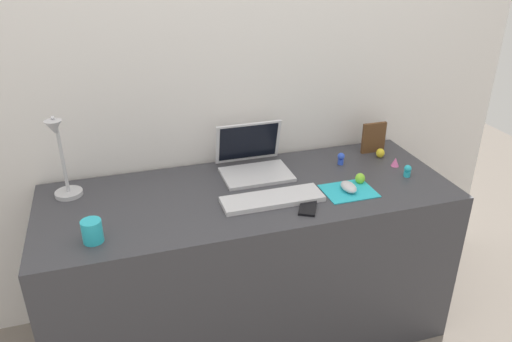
{
  "coord_description": "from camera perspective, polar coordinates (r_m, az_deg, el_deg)",
  "views": [
    {
      "loc": [
        -0.51,
        -1.74,
        1.72
      ],
      "look_at": [
        0.03,
        0.0,
        0.83
      ],
      "focal_mm": 34.82,
      "sensor_mm": 36.0,
      "label": 1
    }
  ],
  "objects": [
    {
      "name": "cell_phone",
      "position": [
        1.95,
        5.98,
        -4.13
      ],
      "size": [
        0.12,
        0.14,
        0.01
      ],
      "primitive_type": "cube",
      "rotation": [
        0.0,
        0.0,
        -0.48
      ],
      "color": "black",
      "rests_on": "desk"
    },
    {
      "name": "toy_figurine_lime",
      "position": [
        2.16,
        11.87,
        -0.84
      ],
      "size": [
        0.04,
        0.04,
        0.05
      ],
      "primitive_type": "ellipsoid",
      "color": "#8CDB33",
      "rests_on": "desk"
    },
    {
      "name": "toy_figurine_cyan",
      "position": [
        2.27,
        17.01,
        0.05
      ],
      "size": [
        0.03,
        0.03,
        0.05
      ],
      "color": "#28B7CC",
      "rests_on": "desk"
    },
    {
      "name": "mouse",
      "position": [
        2.09,
        10.59,
        -1.81
      ],
      "size": [
        0.06,
        0.1,
        0.03
      ],
      "primitive_type": "ellipsoid",
      "color": "silver",
      "rests_on": "mousepad"
    },
    {
      "name": "toy_figurine_blue",
      "position": [
        2.32,
        9.74,
        1.47
      ],
      "size": [
        0.03,
        0.03,
        0.06
      ],
      "color": "blue",
      "rests_on": "desk"
    },
    {
      "name": "toy_figurine_pink",
      "position": [
        2.36,
        15.71,
        1.01
      ],
      "size": [
        0.04,
        0.04,
        0.04
      ],
      "primitive_type": "cone",
      "color": "pink",
      "rests_on": "desk"
    },
    {
      "name": "toy_figurine_yellow",
      "position": [
        2.43,
        14.09,
        2.02
      ],
      "size": [
        0.04,
        0.04,
        0.04
      ],
      "primitive_type": "ellipsoid",
      "color": "yellow",
      "rests_on": "desk"
    },
    {
      "name": "back_wall",
      "position": [
        2.34,
        -3.31,
        3.67
      ],
      "size": [
        2.91,
        0.05,
        1.66
      ],
      "primitive_type": "cube",
      "color": "silver",
      "rests_on": "ground_plane"
    },
    {
      "name": "desk",
      "position": [
        2.26,
        -0.7,
        -10.61
      ],
      "size": [
        1.71,
        0.65,
        0.74
      ],
      "primitive_type": "cube",
      "color": "#38383D",
      "rests_on": "ground_plane"
    },
    {
      "name": "coffee_mug",
      "position": [
        1.82,
        -18.3,
        -6.59
      ],
      "size": [
        0.07,
        0.07,
        0.08
      ],
      "primitive_type": "cylinder",
      "color": "#28B7CC",
      "rests_on": "desk"
    },
    {
      "name": "mousepad",
      "position": [
        2.1,
        10.6,
        -2.27
      ],
      "size": [
        0.21,
        0.17,
        0.0
      ],
      "primitive_type": "cube",
      "color": "#28B7CC",
      "rests_on": "desk"
    },
    {
      "name": "picture_frame",
      "position": [
        2.46,
        13.36,
        3.74
      ],
      "size": [
        0.12,
        0.02,
        0.15
      ],
      "primitive_type": "cube",
      "color": "brown",
      "rests_on": "desk"
    },
    {
      "name": "laptop",
      "position": [
        2.22,
        -0.37,
        1.32
      ],
      "size": [
        0.3,
        0.26,
        0.21
      ],
      "color": "silver",
      "rests_on": "desk"
    },
    {
      "name": "desk_lamp",
      "position": [
        2.07,
        -21.41,
        1.06
      ],
      "size": [
        0.11,
        0.17,
        0.37
      ],
      "color": "#B7B7BC",
      "rests_on": "desk"
    },
    {
      "name": "keyboard",
      "position": [
        1.99,
        1.89,
        -3.24
      ],
      "size": [
        0.41,
        0.13,
        0.02
      ],
      "primitive_type": "cube",
      "color": "silver",
      "rests_on": "desk"
    },
    {
      "name": "ground_plane",
      "position": [
        2.5,
        -0.65,
        -17.41
      ],
      "size": [
        6.0,
        6.0,
        0.0
      ],
      "primitive_type": "plane",
      "color": "slate"
    }
  ]
}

